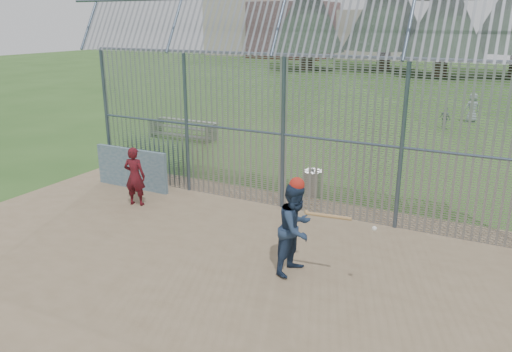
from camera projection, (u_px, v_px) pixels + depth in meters
The scene contains 12 objects.
ground at pixel (212, 261), 10.41m from camera, with size 120.00×120.00×0.00m, color #2D511E.
dirt_infield at pixel (199, 270), 9.99m from camera, with size 14.00×10.00×0.02m, color #756047.
dugout_wall at pixel (132, 168), 14.71m from camera, with size 2.50×0.12×1.20m, color #38566B.
batter at pixel (296, 229), 9.67m from camera, with size 0.89×0.69×1.83m, color #21324F.
onlooker at pixel (135, 176), 13.29m from camera, with size 0.58×0.38×1.60m, color maroon.
bg_kid_standing at pixel (472, 108), 24.26m from camera, with size 0.70×0.45×1.43m, color gray.
bg_kid_seated at pixel (445, 118), 22.81m from camera, with size 0.59×0.24×1.00m, color slate.
batting_gear at pixel (303, 190), 9.34m from camera, with size 1.76×0.42×0.68m.
trash_can at pixel (312, 183), 14.16m from camera, with size 0.56×0.56×0.82m.
bleacher at pixel (183, 129), 21.03m from camera, with size 3.00×0.95×0.72m.
backstop_fence at pixel (351, 128), 11.82m from camera, with size 20.09×0.81×5.30m.
distant_buildings at pixel (290, 29), 67.36m from camera, with size 26.50×10.50×8.00m.
Camera 1 is at (5.15, -7.92, 4.81)m, focal length 35.00 mm.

